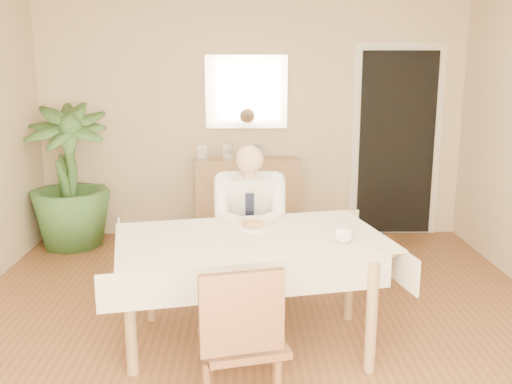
{
  "coord_description": "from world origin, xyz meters",
  "views": [
    {
      "loc": [
        -0.08,
        -3.59,
        1.84
      ],
      "look_at": [
        0.0,
        0.35,
        0.95
      ],
      "focal_mm": 40.0,
      "sensor_mm": 36.0,
      "label": 1
    }
  ],
  "objects_px": {
    "chair_near": "(242,337)",
    "seated_man": "(250,221)",
    "dining_table": "(251,249)",
    "chair_far": "(250,234)",
    "sideboard": "(247,199)",
    "potted_palm": "(69,177)",
    "coffee_mug": "(344,235)"
  },
  "relations": [
    {
      "from": "dining_table",
      "to": "potted_palm",
      "type": "height_order",
      "value": "potted_palm"
    },
    {
      "from": "chair_near",
      "to": "seated_man",
      "type": "xyz_separation_m",
      "value": [
        0.05,
        1.47,
        0.2
      ]
    },
    {
      "from": "chair_near",
      "to": "sideboard",
      "type": "bearing_deg",
      "value": 76.09
    },
    {
      "from": "dining_table",
      "to": "chair_near",
      "type": "distance_m",
      "value": 0.9
    },
    {
      "from": "chair_near",
      "to": "chair_far",
      "type": "bearing_deg",
      "value": 75.02
    },
    {
      "from": "chair_near",
      "to": "potted_palm",
      "type": "bearing_deg",
      "value": 106.92
    },
    {
      "from": "coffee_mug",
      "to": "chair_near",
      "type": "bearing_deg",
      "value": -130.46
    },
    {
      "from": "dining_table",
      "to": "chair_far",
      "type": "xyz_separation_m",
      "value": [
        -0.0,
        0.88,
        -0.17
      ]
    },
    {
      "from": "dining_table",
      "to": "chair_near",
      "type": "relative_size",
      "value": 2.18
    },
    {
      "from": "sideboard",
      "to": "potted_palm",
      "type": "distance_m",
      "value": 1.84
    },
    {
      "from": "dining_table",
      "to": "sideboard",
      "type": "bearing_deg",
      "value": 78.66
    },
    {
      "from": "sideboard",
      "to": "potted_palm",
      "type": "height_order",
      "value": "potted_palm"
    },
    {
      "from": "dining_table",
      "to": "chair_near",
      "type": "bearing_deg",
      "value": -105.12
    },
    {
      "from": "dining_table",
      "to": "seated_man",
      "type": "xyz_separation_m",
      "value": [
        -0.0,
        0.59,
        0.02
      ]
    },
    {
      "from": "coffee_mug",
      "to": "potted_palm",
      "type": "height_order",
      "value": "potted_palm"
    },
    {
      "from": "dining_table",
      "to": "coffee_mug",
      "type": "distance_m",
      "value": 0.61
    },
    {
      "from": "dining_table",
      "to": "potted_palm",
      "type": "relative_size",
      "value": 1.32
    },
    {
      "from": "dining_table",
      "to": "seated_man",
      "type": "distance_m",
      "value": 0.59
    },
    {
      "from": "sideboard",
      "to": "potted_palm",
      "type": "xyz_separation_m",
      "value": [
        -1.8,
        -0.24,
        0.29
      ]
    },
    {
      "from": "dining_table",
      "to": "chair_far",
      "type": "height_order",
      "value": "chair_far"
    },
    {
      "from": "chair_far",
      "to": "seated_man",
      "type": "xyz_separation_m",
      "value": [
        0.0,
        -0.29,
        0.19
      ]
    },
    {
      "from": "dining_table",
      "to": "sideboard",
      "type": "xyz_separation_m",
      "value": [
        -0.02,
        2.39,
        -0.23
      ]
    },
    {
      "from": "chair_far",
      "to": "seated_man",
      "type": "relative_size",
      "value": 0.71
    },
    {
      "from": "chair_far",
      "to": "coffee_mug",
      "type": "relative_size",
      "value": 7.11
    },
    {
      "from": "chair_near",
      "to": "seated_man",
      "type": "relative_size",
      "value": 0.71
    },
    {
      "from": "chair_far",
      "to": "chair_near",
      "type": "relative_size",
      "value": 1.01
    },
    {
      "from": "dining_table",
      "to": "sideboard",
      "type": "distance_m",
      "value": 2.4
    },
    {
      "from": "coffee_mug",
      "to": "sideboard",
      "type": "height_order",
      "value": "sideboard"
    },
    {
      "from": "potted_palm",
      "to": "coffee_mug",
      "type": "bearing_deg",
      "value": -43.77
    },
    {
      "from": "seated_man",
      "to": "coffee_mug",
      "type": "xyz_separation_m",
      "value": [
        0.58,
        -0.73,
        0.11
      ]
    },
    {
      "from": "potted_palm",
      "to": "chair_near",
      "type": "bearing_deg",
      "value": -59.8
    },
    {
      "from": "potted_palm",
      "to": "sideboard",
      "type": "bearing_deg",
      "value": 7.62
    }
  ]
}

